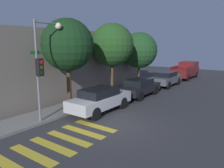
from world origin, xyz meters
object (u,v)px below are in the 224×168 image
at_px(tree_near_corner, 68,45).
at_px(tree_midblock, 112,45).
at_px(sedan_near_corner, 100,99).
at_px(tree_far_end, 139,50).
at_px(sedan_middle, 140,87).
at_px(pickup_truck, 186,70).
at_px(traffic_light_pole, 43,58).
at_px(sedan_far_end, 166,78).

bearing_deg(tree_near_corner, tree_midblock, 0.00).
distance_m(sedan_near_corner, tree_midblock, 5.81).
xyz_separation_m(tree_near_corner, tree_far_end, (9.43, 0.00, -0.54)).
xyz_separation_m(sedan_middle, tree_near_corner, (-5.69, 2.14, 3.37)).
xyz_separation_m(sedan_middle, pickup_truck, (11.92, 0.00, 0.23)).
bearing_deg(traffic_light_pole, sedan_middle, -8.77).
bearing_deg(pickup_truck, tree_midblock, 170.51).
relative_size(traffic_light_pole, tree_near_corner, 0.93).
bearing_deg(tree_far_end, sedan_far_end, -50.25).
xyz_separation_m(sedan_near_corner, tree_near_corner, (-0.57, 2.14, 3.32)).
xyz_separation_m(traffic_light_pole, sedan_near_corner, (3.11, -1.27, -2.68)).
bearing_deg(sedan_near_corner, pickup_truck, 0.00).
bearing_deg(sedan_far_end, tree_far_end, 129.75).
distance_m(sedan_near_corner, tree_near_corner, 3.99).
bearing_deg(tree_far_end, sedan_middle, -150.28).
xyz_separation_m(sedan_near_corner, sedan_far_end, (10.64, 0.00, -0.02)).
bearing_deg(tree_midblock, sedan_far_end, -18.52).
distance_m(tree_near_corner, tree_midblock, 4.83).
bearing_deg(sedan_far_end, sedan_middle, -180.00).
bearing_deg(tree_midblock, tree_far_end, 0.00).
relative_size(tree_near_corner, tree_midblock, 0.99).
relative_size(traffic_light_pole, sedan_middle, 1.25).
distance_m(sedan_middle, pickup_truck, 11.92).
bearing_deg(sedan_far_end, pickup_truck, 0.00).
height_order(tree_near_corner, tree_midblock, tree_midblock).
height_order(sedan_near_corner, sedan_middle, sedan_near_corner).
xyz_separation_m(sedan_middle, tree_midblock, (-0.86, 2.14, 3.36)).
xyz_separation_m(tree_near_corner, tree_midblock, (4.83, 0.00, -0.00)).
bearing_deg(sedan_near_corner, tree_midblock, 26.60).
xyz_separation_m(sedan_near_corner, tree_midblock, (4.26, 2.14, 3.32)).
distance_m(sedan_far_end, tree_midblock, 7.51).
relative_size(sedan_near_corner, sedan_middle, 1.05).
distance_m(sedan_far_end, tree_far_end, 3.94).
relative_size(tree_midblock, tree_far_end, 1.10).
bearing_deg(sedan_far_end, traffic_light_pole, 174.72).
height_order(pickup_truck, tree_near_corner, tree_near_corner).
height_order(tree_midblock, tree_far_end, tree_midblock).
distance_m(sedan_middle, sedan_far_end, 5.52).
bearing_deg(sedan_middle, pickup_truck, 0.00).
bearing_deg(tree_near_corner, tree_far_end, 0.00).
bearing_deg(sedan_near_corner, tree_far_end, 13.55).
distance_m(sedan_far_end, tree_near_corner, 11.89).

